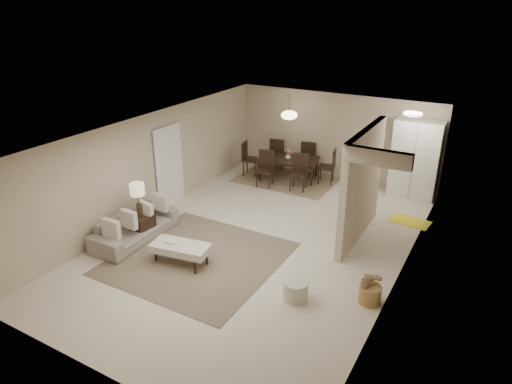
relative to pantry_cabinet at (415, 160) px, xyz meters
The scene contains 22 objects.
floor 4.88m from the pantry_cabinet, 119.52° to the right, with size 9.00×9.00×0.00m, color beige.
ceiling 4.98m from the pantry_cabinet, 119.52° to the right, with size 9.00×9.00×0.00m, color white.
back_wall 2.38m from the pantry_cabinet, behind, with size 6.00×6.00×0.00m, color #B8A78B.
left_wall 6.77m from the pantry_cabinet, 142.20° to the right, with size 9.00×9.00×0.00m, color #B8A78B.
right_wall 4.21m from the pantry_cabinet, 81.10° to the right, with size 9.00×9.00×0.00m, color #B8A78B.
partition 2.96m from the pantry_cabinet, 100.74° to the right, with size 0.15×2.50×2.50m, color #B8A78B.
doorway 6.40m from the pantry_cabinet, 146.29° to the right, with size 0.04×0.90×2.04m, color black.
pantry_cabinet is the anchor object (origin of this frame).
flush_light 1.70m from the pantry_cabinet, 93.01° to the right, with size 0.44×0.44×0.05m, color white.
living_rug 6.34m from the pantry_cabinet, 119.75° to the right, with size 3.20×3.20×0.01m, color brown.
sofa 7.28m from the pantry_cabinet, 131.50° to the right, with size 0.82×2.09×0.61m, color gray.
ottoman_bench 6.65m from the pantry_cabinet, 119.97° to the right, with size 1.26×0.73×0.42m.
side_table 7.15m from the pantry_cabinet, 131.91° to the right, with size 0.48×0.48×0.53m, color black.
table_lamp 7.11m from the pantry_cabinet, 131.91° to the right, with size 0.32×0.32×0.76m.
round_pouf 5.80m from the pantry_cabinet, 97.80° to the right, with size 0.46×0.46×0.36m, color beige.
wicker_basket 5.21m from the pantry_cabinet, 85.53° to the right, with size 0.39×0.39×0.33m, color olive.
dining_rug 3.65m from the pantry_cabinet, behind, with size 2.80×2.10×0.01m, color #897655.
dining_table 3.58m from the pantry_cabinet, behind, with size 1.74×0.97×0.61m, color black.
dining_chairs 3.54m from the pantry_cabinet, behind, with size 2.76×2.22×1.02m.
vase 3.52m from the pantry_cabinet, behind, with size 0.16×0.16×0.17m, color white.
yellow_mat 1.90m from the pantry_cabinet, 77.82° to the right, with size 0.91×0.56×0.01m, color yellow.
pendant_light 3.61m from the pantry_cabinet, behind, with size 0.46×0.46×0.71m.
Camera 1 is at (4.29, -7.75, 4.97)m, focal length 32.00 mm.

